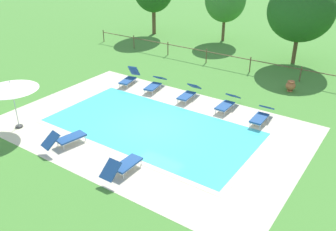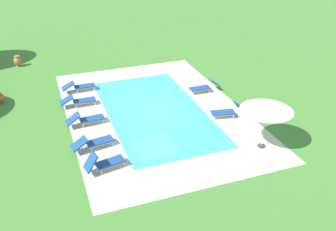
{
  "view_description": "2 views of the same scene",
  "coord_description": "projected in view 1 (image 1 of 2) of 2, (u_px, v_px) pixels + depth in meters",
  "views": [
    {
      "loc": [
        9.62,
        -12.56,
        8.56
      ],
      "look_at": [
        0.64,
        0.5,
        0.6
      ],
      "focal_mm": 38.87,
      "sensor_mm": 36.0,
      "label": 1
    },
    {
      "loc": [
        -18.29,
        5.89,
        10.06
      ],
      "look_at": [
        -1.98,
        -0.1,
        0.69
      ],
      "focal_mm": 40.13,
      "sensor_mm": 36.0,
      "label": 2
    }
  ],
  "objects": [
    {
      "name": "perimeter_fence",
      "position": [
        228.0,
        58.0,
        25.67
      ],
      "size": [
        24.04,
        0.08,
        1.05
      ],
      "color": "brown",
      "rests_on": "ground"
    },
    {
      "name": "sun_lounger_north_mid",
      "position": [
        123.0,
        166.0,
        14.3
      ],
      "size": [
        0.61,
        1.99,
        0.86
      ],
      "color": "navy",
      "rests_on": "ground"
    },
    {
      "name": "terracotta_urn_by_tree",
      "position": [
        291.0,
        86.0,
        21.87
      ],
      "size": [
        0.58,
        0.58,
        0.64
      ],
      "color": "#B7663D",
      "rests_on": "ground"
    },
    {
      "name": "sun_lounger_north_near_steps",
      "position": [
        227.0,
        103.0,
        19.62
      ],
      "size": [
        0.62,
        2.07,
        0.74
      ],
      "color": "navy",
      "rests_on": "ground"
    },
    {
      "name": "tree_west_mid",
      "position": [
        225.0,
        0.0,
        30.79
      ],
      "size": [
        3.48,
        3.48,
        5.43
      ],
      "color": "brown",
      "rests_on": "ground"
    },
    {
      "name": "pool_deck_paving",
      "position": [
        152.0,
        127.0,
        17.96
      ],
      "size": [
        14.64,
        9.74,
        0.01
      ],
      "primitive_type": "cube",
      "color": "beige",
      "rests_on": "ground"
    },
    {
      "name": "ground_plane",
      "position": [
        152.0,
        127.0,
        17.96
      ],
      "size": [
        160.0,
        160.0,
        0.0
      ],
      "primitive_type": "plane",
      "color": "#478433"
    },
    {
      "name": "pool_coping_rim",
      "position": [
        152.0,
        127.0,
        17.95
      ],
      "size": [
        10.7,
        5.8,
        0.01
      ],
      "color": "beige",
      "rests_on": "ground"
    },
    {
      "name": "sun_lounger_south_mid",
      "position": [
        65.0,
        139.0,
        16.19
      ],
      "size": [
        0.96,
        2.07,
        0.85
      ],
      "color": "navy",
      "rests_on": "ground"
    },
    {
      "name": "patio_umbrella_open_foreground",
      "position": [
        11.0,
        86.0,
        16.95
      ],
      "size": [
        2.49,
        2.49,
        2.44
      ],
      "color": "#383838",
      "rests_on": "ground"
    },
    {
      "name": "swimming_pool_water",
      "position": [
        152.0,
        127.0,
        17.96
      ],
      "size": [
        10.22,
        5.32,
        0.01
      ],
      "primitive_type": "cube",
      "color": "#42CCD6",
      "rests_on": "ground"
    },
    {
      "name": "sun_lounger_north_far",
      "position": [
        155.0,
        84.0,
        22.09
      ],
      "size": [
        0.96,
        2.14,
        0.72
      ],
      "color": "navy",
      "rests_on": "ground"
    },
    {
      "name": "sun_lounger_south_far",
      "position": [
        130.0,
        78.0,
        22.94
      ],
      "size": [
        0.96,
        1.91,
        1.01
      ],
      "color": "navy",
      "rests_on": "ground"
    },
    {
      "name": "sun_lounger_south_near_corner",
      "position": [
        189.0,
        93.0,
        20.82
      ],
      "size": [
        0.75,
        2.07,
        0.78
      ],
      "color": "navy",
      "rests_on": "ground"
    },
    {
      "name": "sun_lounger_north_end",
      "position": [
        262.0,
        115.0,
        18.31
      ],
      "size": [
        0.66,
        2.08,
        0.72
      ],
      "color": "navy",
      "rests_on": "ground"
    },
    {
      "name": "tree_far_west",
      "position": [
        301.0,
        11.0,
        25.12
      ],
      "size": [
        4.61,
        4.61,
        5.86
      ],
      "color": "brown",
      "rests_on": "ground"
    }
  ]
}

